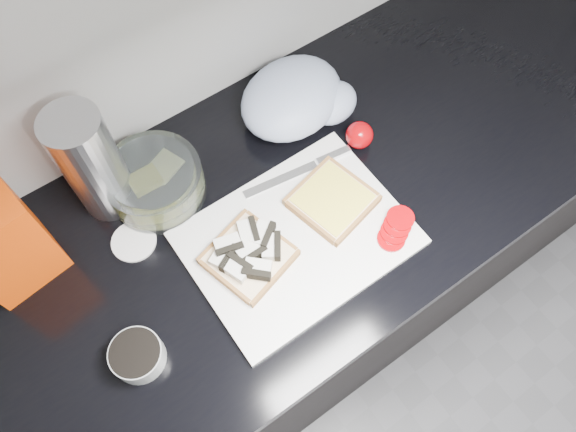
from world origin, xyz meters
name	(u,v)px	position (x,y,z in m)	size (l,w,h in m)	color
base_cabinet	(245,310)	(0.00, 1.20, 0.43)	(3.50, 0.60, 0.86)	black
countertop	(229,239)	(0.00, 1.20, 0.88)	(3.50, 0.64, 0.04)	black
cutting_board	(297,238)	(0.10, 1.12, 0.91)	(0.40, 0.30, 0.01)	silver
bread_left	(248,255)	(0.00, 1.13, 0.93)	(0.17, 0.17, 0.04)	beige
bread_right	(332,200)	(0.20, 1.14, 0.92)	(0.17, 0.17, 0.02)	beige
tomato_slices	(396,228)	(0.26, 1.02, 0.92)	(0.10, 0.08, 0.02)	#920307
knife	(311,166)	(0.21, 1.22, 0.92)	(0.23, 0.05, 0.01)	silver
seed_tub	(137,355)	(-0.25, 1.09, 0.93)	(0.09, 0.09, 0.05)	#989D9D
tub_lid	(134,242)	(-0.15, 1.29, 0.90)	(0.08, 0.08, 0.01)	silver
glass_bowl	(155,182)	(-0.06, 1.36, 0.94)	(0.19, 0.19, 0.08)	silver
steel_canister	(92,164)	(-0.14, 1.40, 1.02)	(0.10, 0.10, 0.25)	silver
grocery_bag	(297,98)	(0.27, 1.36, 0.95)	(0.27, 0.23, 0.10)	#949EB6
whole_tomatoes	(359,135)	(0.33, 1.22, 0.93)	(0.06, 0.06, 0.06)	#920307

